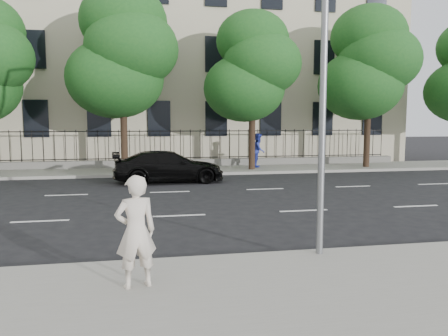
# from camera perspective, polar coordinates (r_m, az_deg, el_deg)

# --- Properties ---
(ground) EXTENTS (120.00, 120.00, 0.00)m
(ground) POSITION_cam_1_polar(r_m,az_deg,el_deg) (11.02, -4.78, -8.99)
(ground) COLOR black
(ground) RESTS_ON ground
(near_sidewalk) EXTENTS (60.00, 4.00, 0.15)m
(near_sidewalk) POSITION_cam_1_polar(r_m,az_deg,el_deg) (7.23, -1.40, -16.67)
(near_sidewalk) COLOR gray
(near_sidewalk) RESTS_ON ground
(far_sidewalk) EXTENTS (60.00, 4.00, 0.15)m
(far_sidewalk) POSITION_cam_1_polar(r_m,az_deg,el_deg) (24.76, -8.10, -0.35)
(far_sidewalk) COLOR gray
(far_sidewalk) RESTS_ON ground
(lane_markings) EXTENTS (49.60, 4.62, 0.01)m
(lane_markings) POSITION_cam_1_polar(r_m,az_deg,el_deg) (15.63, -6.57, -4.43)
(lane_markings) COLOR silver
(lane_markings) RESTS_ON ground
(masonry_building) EXTENTS (34.60, 12.11, 18.50)m
(masonry_building) POSITION_cam_1_polar(r_m,az_deg,el_deg) (34.10, -9.05, 16.52)
(masonry_building) COLOR #BCB296
(masonry_building) RESTS_ON ground
(iron_fence) EXTENTS (30.00, 0.50, 2.20)m
(iron_fence) POSITION_cam_1_polar(r_m,az_deg,el_deg) (26.40, -8.29, 1.30)
(iron_fence) COLOR slate
(iron_fence) RESTS_ON far_sidewalk
(street_light) EXTENTS (0.25, 3.32, 8.05)m
(street_light) POSITION_cam_1_polar(r_m,az_deg,el_deg) (9.77, 11.75, 19.47)
(street_light) COLOR slate
(street_light) RESTS_ON near_sidewalk
(tree_c) EXTENTS (5.89, 5.50, 9.80)m
(tree_c) POSITION_cam_1_polar(r_m,az_deg,el_deg) (24.21, -13.07, 14.44)
(tree_c) COLOR #382619
(tree_c) RESTS_ON far_sidewalk
(tree_d) EXTENTS (5.34, 4.94, 8.84)m
(tree_d) POSITION_cam_1_polar(r_m,az_deg,el_deg) (24.88, 3.73, 13.03)
(tree_d) COLOR #382619
(tree_d) RESTS_ON far_sidewalk
(tree_e) EXTENTS (5.71, 5.31, 9.46)m
(tree_e) POSITION_cam_1_polar(r_m,az_deg,el_deg) (27.49, 18.40, 12.84)
(tree_e) COLOR #382619
(tree_e) RESTS_ON far_sidewalk
(black_sedan) EXTENTS (5.23, 2.37, 1.49)m
(black_sedan) POSITION_cam_1_polar(r_m,az_deg,el_deg) (20.51, -7.23, 0.18)
(black_sedan) COLOR black
(black_sedan) RESTS_ON ground
(woman_near) EXTENTS (0.77, 0.60, 1.87)m
(woman_near) POSITION_cam_1_polar(r_m,az_deg,el_deg) (7.35, -11.45, -8.13)
(woman_near) COLOR beige
(woman_near) RESTS_ON near_sidewalk
(pedestrian_far) EXTENTS (1.07, 1.19, 2.00)m
(pedestrian_far) POSITION_cam_1_polar(r_m,az_deg,el_deg) (25.66, 4.51, 2.33)
(pedestrian_far) COLOR #25329C
(pedestrian_far) RESTS_ON far_sidewalk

